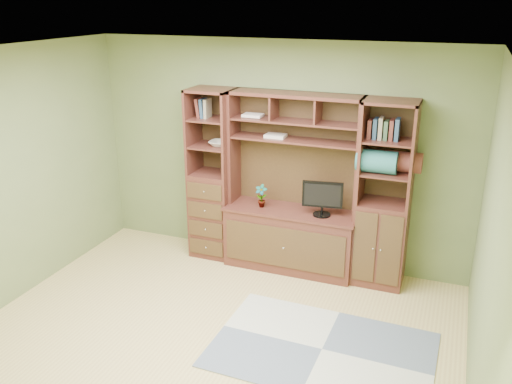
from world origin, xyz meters
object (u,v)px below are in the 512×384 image
at_px(right_tower, 384,196).
at_px(monitor, 323,192).
at_px(left_tower, 213,175).
at_px(center_hutch, 292,186).

bearing_deg(right_tower, monitor, -173.47).
height_order(left_tower, right_tower, same).
xyz_separation_m(center_hutch, left_tower, (-1.00, 0.04, 0.00)).
distance_m(center_hutch, right_tower, 1.03).
xyz_separation_m(left_tower, right_tower, (2.02, 0.00, 0.00)).
distance_m(center_hutch, monitor, 0.37).
bearing_deg(monitor, left_tower, 167.85).
bearing_deg(right_tower, center_hutch, -177.77).
bearing_deg(monitor, right_tower, -2.49).
xyz_separation_m(center_hutch, right_tower, (1.02, 0.04, 0.00)).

